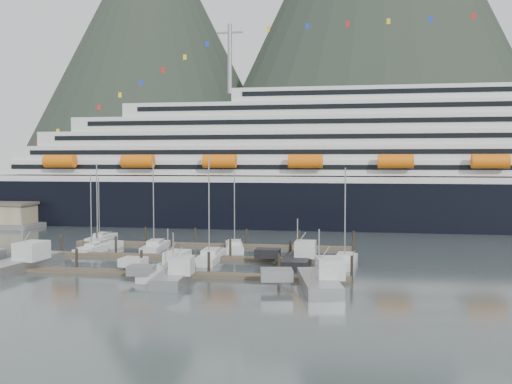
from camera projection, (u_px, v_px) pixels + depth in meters
ground at (217, 263)px, 85.14m from camera, size 1600.00×1600.00×0.00m
mountains at (390, 23)px, 647.09m from camera, size 870.00×440.00×420.00m
cruise_ship at (405, 172)px, 133.54m from camera, size 210.00×30.40×50.30m
dock_near at (162, 273)px, 76.17m from camera, size 48.18×2.28×3.20m
dock_mid at (190, 257)px, 88.96m from camera, size 48.18×2.28×3.20m
dock_far at (211, 245)px, 101.76m from camera, size 48.18×2.28×3.20m
sailboat_a at (101, 247)px, 97.84m from camera, size 4.12×9.89×14.58m
sailboat_b at (95, 249)px, 96.11m from camera, size 3.44×9.41×12.96m
sailboat_c at (155, 247)px, 97.68m from camera, size 3.76×10.37×14.76m
sailboat_d at (211, 257)px, 87.52m from camera, size 3.39×12.14×15.92m
sailboat_e at (102, 238)px, 109.26m from camera, size 2.47×9.36×11.97m
sailboat_f at (234, 248)px, 97.54m from camera, size 4.84×9.75×13.70m
sailboat_h at (345, 262)px, 83.47m from camera, size 3.43×10.02×14.16m
trawler_a at (21, 262)px, 80.58m from camera, size 10.57×14.61×7.93m
trawler_b at (172, 276)px, 71.36m from camera, size 8.00×10.49×6.64m
trawler_c at (167, 268)px, 76.73m from camera, size 9.12×12.90×6.46m
trawler_d at (318, 281)px, 67.98m from camera, size 9.83×13.15×7.56m
trawler_e at (296, 259)px, 83.39m from camera, size 8.46×11.11×7.22m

